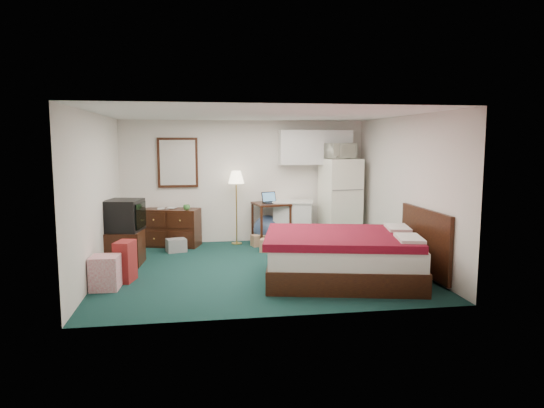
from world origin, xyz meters
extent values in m
cube|color=#14322E|center=(0.00, 0.00, 0.00)|extent=(5.00, 4.50, 0.01)
cube|color=silver|center=(0.00, 0.00, 2.50)|extent=(5.00, 4.50, 0.01)
cube|color=silver|center=(0.00, 2.25, 1.25)|extent=(5.00, 0.01, 2.50)
cube|color=silver|center=(0.00, -2.25, 1.25)|extent=(5.00, 0.01, 2.50)
cube|color=silver|center=(-2.50, 0.00, 1.25)|extent=(0.01, 4.50, 2.50)
cube|color=silver|center=(2.50, 0.00, 1.25)|extent=(0.01, 4.50, 2.50)
sphere|color=navy|center=(0.43, 1.92, 0.29)|extent=(0.70, 0.70, 0.58)
imported|color=white|center=(1.91, 1.83, 1.92)|extent=(0.64, 0.48, 0.39)
imported|color=#906141|center=(-1.76, 2.00, 0.85)|extent=(0.15, 0.02, 0.20)
imported|color=#906141|center=(-1.56, 2.05, 0.86)|extent=(0.17, 0.07, 0.23)
imported|color=#499141|center=(-1.18, 1.74, 0.81)|extent=(0.16, 0.14, 0.13)
camera|label=1|loc=(-0.99, -7.72, 2.07)|focal=32.00mm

